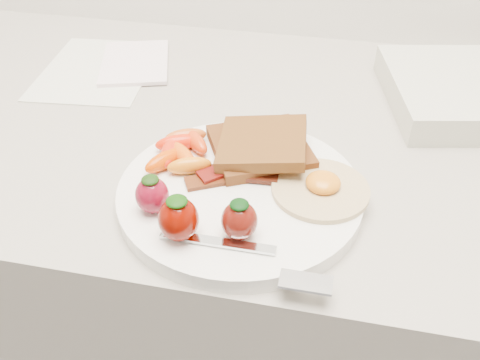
# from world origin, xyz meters

# --- Properties ---
(counter) EXTENTS (2.00, 0.60, 0.90)m
(counter) POSITION_xyz_m (0.00, 1.70, 0.45)
(counter) COLOR gray
(counter) RESTS_ON ground
(plate) EXTENTS (0.27, 0.27, 0.02)m
(plate) POSITION_xyz_m (-0.01, 1.54, 0.91)
(plate) COLOR white
(plate) RESTS_ON counter
(toast_lower) EXTENTS (0.15, 0.15, 0.01)m
(toast_lower) POSITION_xyz_m (-0.01, 1.61, 0.93)
(toast_lower) COLOR #35240C
(toast_lower) RESTS_ON plate
(toast_upper) EXTENTS (0.11, 0.11, 0.02)m
(toast_upper) POSITION_xyz_m (-0.00, 1.60, 0.94)
(toast_upper) COLOR #37210A
(toast_upper) RESTS_ON toast_lower
(fried_egg) EXTENTS (0.14, 0.14, 0.02)m
(fried_egg) POSITION_xyz_m (0.07, 1.55, 0.92)
(fried_egg) COLOR beige
(fried_egg) RESTS_ON plate
(bacon_strips) EXTENTS (0.10, 0.08, 0.01)m
(bacon_strips) POSITION_xyz_m (-0.03, 1.56, 0.92)
(bacon_strips) COLOR #331206
(bacon_strips) RESTS_ON plate
(baby_carrots) EXTENTS (0.08, 0.10, 0.02)m
(baby_carrots) POSITION_xyz_m (-0.09, 1.58, 0.93)
(baby_carrots) COLOR red
(baby_carrots) RESTS_ON plate
(strawberries) EXTENTS (0.13, 0.07, 0.05)m
(strawberries) POSITION_xyz_m (-0.05, 1.46, 0.94)
(strawberries) COLOR maroon
(strawberries) RESTS_ON plate
(fork) EXTENTS (0.17, 0.05, 0.00)m
(fork) POSITION_xyz_m (0.02, 1.43, 0.92)
(fork) COLOR silver
(fork) RESTS_ON plate
(paper_sheet) EXTENTS (0.19, 0.24, 0.00)m
(paper_sheet) POSITION_xyz_m (-0.30, 1.80, 0.90)
(paper_sheet) COLOR silver
(paper_sheet) RESTS_ON counter
(notepad) EXTENTS (0.14, 0.18, 0.01)m
(notepad) POSITION_xyz_m (-0.25, 1.83, 0.91)
(notepad) COLOR white
(notepad) RESTS_ON paper_sheet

